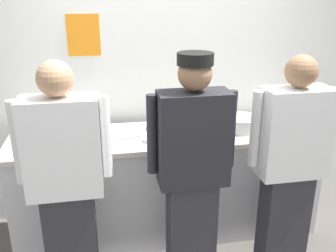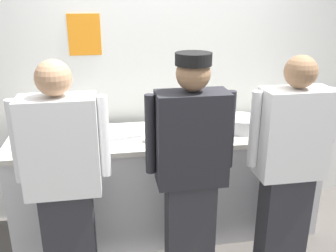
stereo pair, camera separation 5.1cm
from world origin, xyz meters
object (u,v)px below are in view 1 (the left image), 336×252
Objects in this scene: plate_stack_front at (164,124)px; squeeze_bottle_spare at (211,113)px; sheet_tray at (112,134)px; chef_near_left at (66,182)px; squeeze_bottle_primary at (194,122)px; chef_far_right at (290,164)px; ramekin_orange_sauce at (177,136)px; mixing_bowl_steel at (241,123)px; squeeze_bottle_secondary at (51,130)px; chef_center at (192,169)px; ramekin_red_sauce at (74,136)px; ramekin_green_sauce at (252,120)px; ramekin_yellow_sauce at (150,139)px.

plate_stack_front is 1.20× the size of squeeze_bottle_spare.
sheet_tray is (-0.46, -0.08, -0.04)m from plate_stack_front.
squeeze_bottle_primary is (1.01, 0.62, 0.13)m from chef_near_left.
chef_far_right reaches higher than sheet_tray.
ramekin_orange_sauce is at bearing -77.09° from plate_stack_front.
sheet_tray is (-1.10, 0.06, -0.05)m from mixing_bowl_steel.
squeeze_bottle_secondary is at bearing -172.37° from plate_stack_front.
chef_far_right reaches higher than mixing_bowl_steel.
chef_center is 1.06m from ramekin_red_sauce.
plate_stack_front reaches higher than ramekin_red_sauce.
squeeze_bottle_spare is at bearing 8.41° from sheet_tray.
squeeze_bottle_primary is at bearing -3.15° from sheet_tray.
squeeze_bottle_spare is at bearing 137.27° from mixing_bowl_steel.
chef_center is at bearing -104.93° from squeeze_bottle_primary.
chef_near_left is at bearing -136.51° from plate_stack_front.
chef_far_right is at bearing -44.02° from plate_stack_front.
plate_stack_front is 1.39× the size of squeeze_bottle_primary.
ramekin_red_sauce is at bearing 156.21° from chef_far_right.
plate_stack_front is at bearing -173.47° from squeeze_bottle_spare.
chef_near_left is 1.78m from ramekin_green_sauce.
ramekin_green_sauce is 0.86× the size of ramekin_yellow_sauce.
ramekin_red_sauce is at bearing 177.18° from mixing_bowl_steel.
plate_stack_front is at bearing 5.80° from ramekin_red_sauce.
squeeze_bottle_secondary is at bearing -179.77° from squeeze_bottle_primary.
chef_far_right is at bearing -23.79° from ramekin_red_sauce.
ramekin_orange_sauce is at bearing -169.78° from mixing_bowl_steel.
chef_center is 9.52× the size of squeeze_bottle_primary.
sheet_tray is 1.28m from ramekin_green_sauce.
squeeze_bottle_spare is 2.07× the size of ramekin_orange_sauce.
ramekin_yellow_sauce is at bearing -163.65° from ramekin_green_sauce.
chef_center is 0.85m from sheet_tray.
ramekin_orange_sauce is at bearing -160.23° from ramekin_green_sauce.
plate_stack_front is at bearing 58.34° from ramekin_yellow_sauce.
ramekin_red_sauce is at bearing 15.54° from squeeze_bottle_secondary.
chef_far_right reaches higher than squeeze_bottle_primary.
squeeze_bottle_primary is 0.86× the size of squeeze_bottle_spare.
chef_far_right is at bearing -28.58° from sheet_tray.
squeeze_bottle_primary is 2.17× the size of ramekin_green_sauce.
chef_far_right is 0.78m from ramekin_green_sauce.
ramekin_red_sauce is 1.08× the size of ramekin_orange_sauce.
ramekin_orange_sauce reaches higher than ramekin_red_sauce.
sheet_tray is 0.69m from squeeze_bottle_primary.
chef_far_right is 1.07m from ramekin_yellow_sauce.
chef_near_left is 0.85m from chef_center.
ramekin_green_sauce is (0.59, 0.14, -0.06)m from squeeze_bottle_primary.
ramekin_red_sauce is 0.63m from ramekin_yellow_sauce.
sheet_tray is 0.90m from squeeze_bottle_spare.
mixing_bowl_steel is at bearing -0.79° from squeeze_bottle_secondary.
chef_far_right is at bearing -20.27° from squeeze_bottle_secondary.
ramekin_orange_sauce is at bearing -142.67° from squeeze_bottle_primary.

